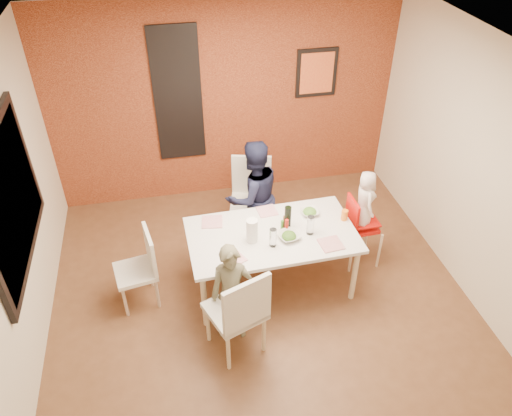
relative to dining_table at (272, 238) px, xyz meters
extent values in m
plane|color=brown|center=(-0.16, -0.23, -0.67)|extent=(4.50, 4.50, 0.00)
cube|color=white|center=(-0.16, -0.23, 2.03)|extent=(4.50, 4.50, 0.02)
cube|color=beige|center=(-0.16, 2.02, 0.68)|extent=(4.50, 0.02, 2.70)
cube|color=beige|center=(-2.41, -0.23, 0.68)|extent=(0.02, 4.50, 2.70)
cube|color=beige|center=(2.09, -0.23, 0.68)|extent=(0.02, 4.50, 2.70)
cube|color=maroon|center=(-0.16, 2.00, 0.68)|extent=(4.50, 0.02, 2.70)
cube|color=black|center=(-2.38, -0.03, 0.88)|extent=(0.05, 1.70, 1.30)
cube|color=black|center=(-2.36, -0.03, 0.88)|extent=(0.02, 1.55, 1.15)
cube|color=silver|center=(-0.76, 1.98, 0.83)|extent=(0.55, 0.03, 1.70)
cube|color=black|center=(-0.76, 1.98, 0.83)|extent=(0.60, 0.03, 1.76)
cube|color=black|center=(1.04, 1.98, 0.98)|extent=(0.54, 0.03, 0.64)
cube|color=orange|center=(1.04, 1.96, 0.98)|extent=(0.44, 0.01, 0.54)
cube|color=silver|center=(0.00, 0.00, 0.05)|extent=(1.80, 1.03, 0.04)
cylinder|color=beige|center=(-0.80, -0.44, -0.32)|extent=(0.06, 0.06, 0.70)
cylinder|color=beige|center=(-0.82, 0.39, -0.32)|extent=(0.06, 0.06, 0.70)
cylinder|color=beige|center=(0.82, -0.39, -0.32)|extent=(0.06, 0.06, 0.70)
cylinder|color=beige|center=(0.80, 0.44, -0.32)|extent=(0.06, 0.06, 0.70)
cube|color=beige|center=(-0.54, -0.76, -0.17)|extent=(0.63, 0.63, 0.06)
cube|color=beige|center=(-0.46, -0.97, 0.10)|extent=(0.47, 0.22, 0.55)
cylinder|color=#C2B290|center=(-0.42, -0.50, -0.43)|extent=(0.04, 0.04, 0.48)
cylinder|color=#C2B290|center=(-0.28, -0.87, -0.43)|extent=(0.04, 0.04, 0.48)
cylinder|color=#C2B290|center=(-0.80, -0.64, -0.43)|extent=(0.04, 0.04, 0.48)
cylinder|color=#C2B290|center=(-0.65, -1.02, -0.43)|extent=(0.04, 0.04, 0.48)
cube|color=silver|center=(-0.05, 0.89, -0.18)|extent=(0.59, 0.59, 0.05)
cube|color=silver|center=(0.00, 1.11, 0.09)|extent=(0.48, 0.16, 0.55)
cylinder|color=#C5B592|center=(-0.29, 0.75, -0.44)|extent=(0.04, 0.04, 0.47)
cylinder|color=#C5B592|center=(-0.19, 1.14, -0.44)|extent=(0.04, 0.04, 0.47)
cylinder|color=#C5B592|center=(0.09, 0.65, -0.44)|extent=(0.04, 0.04, 0.47)
cylinder|color=#C5B592|center=(0.19, 1.04, -0.44)|extent=(0.04, 0.04, 0.47)
cube|color=white|center=(-1.46, 0.05, -0.25)|extent=(0.48, 0.48, 0.05)
cube|color=white|center=(-1.28, 0.08, -0.01)|extent=(0.11, 0.42, 0.47)
cylinder|color=tan|center=(-1.66, 0.19, -0.47)|extent=(0.03, 0.03, 0.41)
cylinder|color=tan|center=(-1.32, 0.25, -0.47)|extent=(0.03, 0.03, 0.41)
cylinder|color=tan|center=(-1.60, -0.15, -0.47)|extent=(0.03, 0.03, 0.41)
cylinder|color=tan|center=(-1.27, -0.09, -0.47)|extent=(0.03, 0.03, 0.41)
cube|color=red|center=(1.11, 0.19, -0.17)|extent=(0.32, 0.32, 0.05)
cube|color=red|center=(0.97, 0.18, 0.04)|extent=(0.04, 0.32, 0.37)
cube|color=red|center=(1.11, 0.19, -0.08)|extent=(0.32, 0.32, 0.02)
cylinder|color=beige|center=(1.29, 0.02, -0.43)|extent=(0.03, 0.03, 0.49)
cylinder|color=beige|center=(0.94, 0.01, -0.43)|extent=(0.03, 0.03, 0.49)
cylinder|color=beige|center=(1.28, 0.37, -0.43)|extent=(0.03, 0.03, 0.49)
cylinder|color=beige|center=(0.93, 0.36, -0.43)|extent=(0.03, 0.03, 0.49)
imported|color=brown|center=(-0.54, -0.60, -0.11)|extent=(0.44, 0.32, 1.13)
imported|color=black|center=(-0.05, 0.73, 0.04)|extent=(0.82, 0.72, 1.43)
imported|color=silver|center=(1.09, 0.19, 0.21)|extent=(0.23, 0.35, 0.71)
cube|color=white|center=(-0.46, -0.31, 0.07)|extent=(0.27, 0.27, 0.01)
cube|color=white|center=(0.03, 0.39, 0.07)|extent=(0.22, 0.22, 0.01)
cube|color=silver|center=(0.55, -0.29, 0.07)|extent=(0.25, 0.25, 0.01)
cube|color=white|center=(-0.59, 0.32, 0.07)|extent=(0.25, 0.25, 0.01)
imported|color=silver|center=(0.15, -0.11, 0.09)|extent=(0.28, 0.28, 0.06)
imported|color=white|center=(0.49, 0.25, 0.09)|extent=(0.20, 0.20, 0.05)
cylinder|color=black|center=(0.18, 0.06, 0.20)|extent=(0.07, 0.07, 0.27)
cylinder|color=white|center=(-0.04, -0.19, 0.17)|extent=(0.07, 0.07, 0.21)
cylinder|color=white|center=(0.39, -0.08, 0.18)|extent=(0.08, 0.08, 0.22)
cylinder|color=white|center=(-0.23, -0.07, 0.20)|extent=(0.12, 0.12, 0.27)
cylinder|color=red|center=(0.16, 0.01, 0.14)|extent=(0.04, 0.04, 0.15)
cylinder|color=#3D7C29|center=(0.12, 0.04, 0.13)|extent=(0.03, 0.03, 0.12)
cylinder|color=brown|center=(0.15, 0.07, 0.14)|extent=(0.04, 0.04, 0.15)
cylinder|color=orange|center=(0.82, 0.07, 0.13)|extent=(0.07, 0.07, 0.12)
camera|label=1|loc=(-1.00, -3.93, 3.43)|focal=35.00mm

